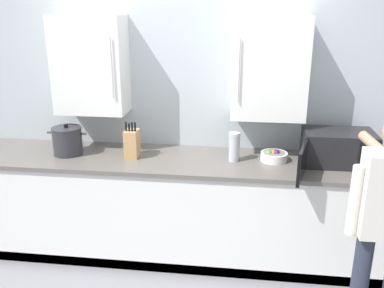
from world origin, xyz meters
TOP-DOWN VIEW (x-y plane):
  - back_wall_tiled at (-0.00, 0.95)m, footprint 4.28×0.44m
  - counter_unit at (0.00, 0.60)m, footprint 3.66×0.72m
  - microwave_oven at (1.30, 0.64)m, footprint 0.66×0.74m
  - thermos_flask at (0.49, 0.60)m, footprint 0.09×0.09m
  - knife_block at (-0.37, 0.59)m, footprint 0.11×0.15m
  - stock_pot at (-0.94, 0.59)m, footprint 0.35×0.25m
  - fruit_bowl at (0.82, 0.65)m, footprint 0.22×0.22m

SIDE VIEW (x-z plane):
  - counter_unit at x=0.00m, z-range 0.00..0.90m
  - fruit_bowl at x=0.82m, z-range 0.89..0.99m
  - stock_pot at x=-0.94m, z-range 0.89..1.16m
  - knife_block at x=-0.37m, z-range 0.87..1.18m
  - thermos_flask at x=0.49m, z-range 0.90..1.15m
  - microwave_oven at x=1.30m, z-range 0.90..1.17m
  - back_wall_tiled at x=0.00m, z-range 0.08..2.69m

